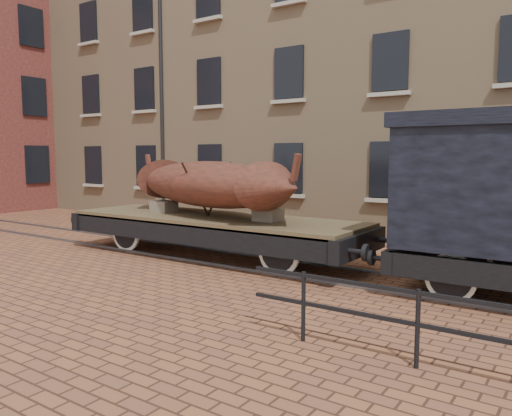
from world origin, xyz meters
The scene contains 5 objects.
ground centered at (0.00, 0.00, 0.00)m, with size 90.00×90.00×0.00m, color brown.
warehouse_cream centered at (3.00, 9.99, 7.00)m, with size 40.00×10.19×14.00m.
rail_track centered at (0.00, 0.00, 0.03)m, with size 30.00×1.52×0.06m.
flatcar_wagon centered at (-1.80, 0.00, 0.86)m, with size 9.11×2.47×1.37m.
iron_boat centered at (-1.93, 0.00, 1.90)m, with size 6.65×3.40×1.60m.
Camera 1 is at (6.33, -9.81, 2.62)m, focal length 35.00 mm.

